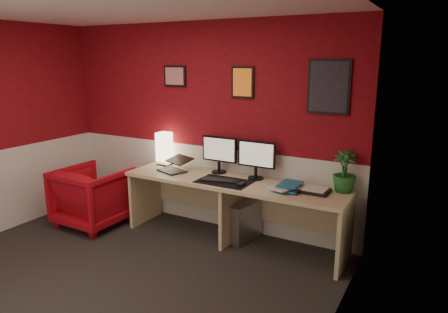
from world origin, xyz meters
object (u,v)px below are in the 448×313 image
Objects in this scene: pc_tower at (244,221)px; armchair at (94,196)px; shoji_lamp at (164,149)px; zen_tray at (312,190)px; monitor_left at (219,149)px; potted_plant at (345,171)px; desk at (233,211)px; laptop at (172,163)px; monitor_right at (256,154)px.

pc_tower is 1.94m from armchair.
shoji_lamp is 2.01m from zen_tray.
monitor_left reaches higher than pc_tower.
shoji_lamp is 0.49× the size of armchair.
potted_plant is 0.95× the size of pc_tower.
pc_tower is (0.10, 0.10, -0.14)m from desk.
shoji_lamp is at bearing 169.47° from desk.
laptop is at bearing -177.68° from zen_tray.
shoji_lamp is 0.80m from monitor_left.
zen_tray is 0.38m from potted_plant.
shoji_lamp is (-1.10, 0.20, 0.56)m from desk.
potted_plant is at bearing 1.14° from monitor_right.
laptop is at bearing -168.17° from monitor_right.
monitor_left reaches higher than shoji_lamp.
potted_plant reaches higher than zen_tray.
potted_plant is (2.28, 0.01, 0.01)m from shoji_lamp.
laptop is 2.02m from potted_plant.
potted_plant is 1.30m from pc_tower.
armchair is at bearing -168.29° from potted_plant.
zen_tray is (0.89, 0.05, 0.38)m from desk.
zen_tray is 0.82× the size of potted_plant.
armchair is (-0.67, -0.61, -0.56)m from shoji_lamp.
monitor_right is at bearing 168.38° from zen_tray.
armchair is (-1.87, -0.50, 0.15)m from pc_tower.
zen_tray is (1.99, -0.16, -0.18)m from shoji_lamp.
shoji_lamp is 2.28m from potted_plant.
potted_plant is (0.98, 0.02, -0.08)m from monitor_right.
monitor_left is 0.71× the size of armchair.
potted_plant is (0.28, 0.16, 0.20)m from zen_tray.
monitor_left is at bearing 175.00° from pc_tower.
monitor_left is at bearing 171.88° from zen_tray.
armchair is at bearing -163.27° from monitor_right.
monitor_right reaches higher than laptop.
monitor_left is at bearing 179.72° from potted_plant.
armchair is at bearing -153.79° from pc_tower.
desk is 1.33m from potted_plant.
laptop is 1.06m from monitor_right.
zen_tray is at bearing 22.61° from laptop.
armchair is (-1.97, -0.59, -0.65)m from monitor_right.
monitor_left reaches higher than potted_plant.
monitor_left is (0.52, 0.24, 0.18)m from laptop.
monitor_right is 0.98m from potted_plant.
potted_plant is (1.48, -0.01, -0.08)m from monitor_left.
laptop is at bearing -173.35° from potted_plant.
laptop reaches higher than armchair.
monitor_left is 1.00× the size of monitor_right.
monitor_left is at bearing 144.31° from desk.
laptop is 1.12m from armchair.
zen_tray reaches higher than pc_tower.
monitor_left is 0.90m from pc_tower.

